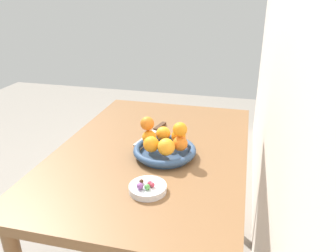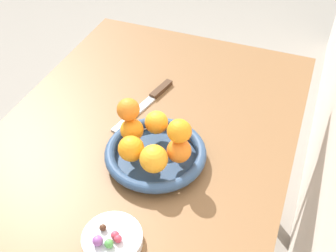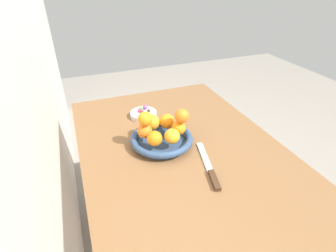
{
  "view_description": "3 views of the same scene",
  "coord_description": "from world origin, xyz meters",
  "px_view_note": "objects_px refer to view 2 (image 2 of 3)",
  "views": [
    {
      "loc": [
        1.14,
        0.34,
        1.36
      ],
      "look_at": [
        0.03,
        0.07,
        0.86
      ],
      "focal_mm": 35.0,
      "sensor_mm": 36.0,
      "label": 1
    },
    {
      "loc": [
        0.69,
        0.34,
        1.49
      ],
      "look_at": [
        0.03,
        0.09,
        0.85
      ],
      "focal_mm": 45.0,
      "sensor_mm": 36.0,
      "label": 2
    },
    {
      "loc": [
        -0.75,
        0.34,
        1.34
      ],
      "look_at": [
        0.03,
        0.04,
        0.83
      ],
      "focal_mm": 28.0,
      "sensor_mm": 36.0,
      "label": 3
    }
  ],
  "objects_px": {
    "orange_4": "(156,122)",
    "orange_5": "(131,130)",
    "orange_0": "(131,149)",
    "candy_ball_0": "(115,235)",
    "orange_1": "(154,159)",
    "candy_dish": "(112,239)",
    "candy_ball_2": "(118,239)",
    "orange_7": "(128,110)",
    "candy_ball_3": "(98,241)",
    "fruit_bowl": "(156,154)",
    "orange_3": "(181,131)",
    "orange_6": "(179,131)",
    "knife": "(149,101)",
    "dining_table": "(141,164)",
    "candy_ball_1": "(109,244)",
    "orange_2": "(179,151)",
    "candy_ball_4": "(103,228)"
  },
  "relations": [
    {
      "from": "orange_6",
      "to": "candy_dish",
      "type": "bearing_deg",
      "value": -13.51
    },
    {
      "from": "dining_table",
      "to": "candy_dish",
      "type": "relative_size",
      "value": 8.93
    },
    {
      "from": "orange_0",
      "to": "candy_ball_0",
      "type": "relative_size",
      "value": 3.47
    },
    {
      "from": "dining_table",
      "to": "orange_6",
      "type": "xyz_separation_m",
      "value": [
        0.06,
        0.13,
        0.21
      ]
    },
    {
      "from": "orange_1",
      "to": "candy_ball_0",
      "type": "xyz_separation_m",
      "value": [
        0.18,
        -0.01,
        -0.04
      ]
    },
    {
      "from": "orange_0",
      "to": "orange_6",
      "type": "height_order",
      "value": "orange_6"
    },
    {
      "from": "orange_7",
      "to": "candy_ball_2",
      "type": "xyz_separation_m",
      "value": [
        0.27,
        0.1,
        -0.09
      ]
    },
    {
      "from": "candy_ball_1",
      "to": "orange_5",
      "type": "bearing_deg",
      "value": -164.58
    },
    {
      "from": "orange_7",
      "to": "candy_ball_3",
      "type": "height_order",
      "value": "orange_7"
    },
    {
      "from": "candy_dish",
      "to": "candy_ball_2",
      "type": "height_order",
      "value": "candy_ball_2"
    },
    {
      "from": "fruit_bowl",
      "to": "orange_6",
      "type": "height_order",
      "value": "orange_6"
    },
    {
      "from": "orange_0",
      "to": "candy_ball_2",
      "type": "relative_size",
      "value": 3.65
    },
    {
      "from": "knife",
      "to": "orange_1",
      "type": "bearing_deg",
      "value": 25.44
    },
    {
      "from": "candy_dish",
      "to": "orange_1",
      "type": "distance_m",
      "value": 0.19
    },
    {
      "from": "candy_dish",
      "to": "knife",
      "type": "bearing_deg",
      "value": -166.37
    },
    {
      "from": "candy_ball_0",
      "to": "knife",
      "type": "distance_m",
      "value": 0.46
    },
    {
      "from": "fruit_bowl",
      "to": "orange_0",
      "type": "bearing_deg",
      "value": -40.69
    },
    {
      "from": "fruit_bowl",
      "to": "knife",
      "type": "relative_size",
      "value": 0.95
    },
    {
      "from": "dining_table",
      "to": "candy_ball_3",
      "type": "bearing_deg",
      "value": 9.36
    },
    {
      "from": "orange_7",
      "to": "candy_ball_4",
      "type": "relative_size",
      "value": 3.74
    },
    {
      "from": "dining_table",
      "to": "fruit_bowl",
      "type": "bearing_deg",
      "value": 53.1
    },
    {
      "from": "candy_dish",
      "to": "candy_ball_2",
      "type": "xyz_separation_m",
      "value": [
        0.01,
        0.02,
        0.02
      ]
    },
    {
      "from": "dining_table",
      "to": "candy_ball_2",
      "type": "distance_m",
      "value": 0.33
    },
    {
      "from": "fruit_bowl",
      "to": "orange_5",
      "type": "distance_m",
      "value": 0.08
    },
    {
      "from": "orange_5",
      "to": "candy_ball_3",
      "type": "bearing_deg",
      "value": 10.88
    },
    {
      "from": "orange_5",
      "to": "candy_ball_2",
      "type": "xyz_separation_m",
      "value": [
        0.26,
        0.09,
        -0.04
      ]
    },
    {
      "from": "candy_ball_3",
      "to": "candy_dish",
      "type": "bearing_deg",
      "value": 145.47
    },
    {
      "from": "orange_5",
      "to": "orange_3",
      "type": "bearing_deg",
      "value": 109.26
    },
    {
      "from": "candy_dish",
      "to": "orange_4",
      "type": "distance_m",
      "value": 0.31
    },
    {
      "from": "candy_ball_0",
      "to": "candy_ball_3",
      "type": "relative_size",
      "value": 0.8
    },
    {
      "from": "orange_0",
      "to": "orange_3",
      "type": "xyz_separation_m",
      "value": [
        -0.1,
        0.08,
        -0.0
      ]
    },
    {
      "from": "fruit_bowl",
      "to": "knife",
      "type": "xyz_separation_m",
      "value": [
        -0.2,
        -0.1,
        -0.02
      ]
    },
    {
      "from": "fruit_bowl",
      "to": "orange_4",
      "type": "xyz_separation_m",
      "value": [
        -0.06,
        -0.02,
        0.05
      ]
    },
    {
      "from": "orange_4",
      "to": "orange_5",
      "type": "relative_size",
      "value": 1.03
    },
    {
      "from": "orange_2",
      "to": "orange_3",
      "type": "bearing_deg",
      "value": -163.31
    },
    {
      "from": "knife",
      "to": "candy_ball_4",
      "type": "bearing_deg",
      "value": 10.91
    },
    {
      "from": "candy_ball_2",
      "to": "candy_ball_1",
      "type": "bearing_deg",
      "value": -34.61
    },
    {
      "from": "fruit_bowl",
      "to": "orange_3",
      "type": "relative_size",
      "value": 4.29
    },
    {
      "from": "fruit_bowl",
      "to": "orange_6",
      "type": "distance_m",
      "value": 0.12
    },
    {
      "from": "orange_1",
      "to": "orange_5",
      "type": "bearing_deg",
      "value": -129.34
    },
    {
      "from": "candy_ball_3",
      "to": "candy_ball_4",
      "type": "distance_m",
      "value": 0.03
    },
    {
      "from": "orange_7",
      "to": "candy_ball_2",
      "type": "relative_size",
      "value": 3.28
    },
    {
      "from": "fruit_bowl",
      "to": "candy_dish",
      "type": "height_order",
      "value": "fruit_bowl"
    },
    {
      "from": "dining_table",
      "to": "orange_1",
      "type": "distance_m",
      "value": 0.21
    },
    {
      "from": "candy_ball_1",
      "to": "candy_ball_3",
      "type": "height_order",
      "value": "candy_ball_3"
    },
    {
      "from": "orange_7",
      "to": "candy_ball_3",
      "type": "bearing_deg",
      "value": 12.05
    },
    {
      "from": "orange_1",
      "to": "orange_3",
      "type": "bearing_deg",
      "value": 168.02
    },
    {
      "from": "orange_3",
      "to": "candy_ball_1",
      "type": "bearing_deg",
      "value": -6.29
    },
    {
      "from": "dining_table",
      "to": "candy_ball_1",
      "type": "relative_size",
      "value": 59.07
    },
    {
      "from": "orange_1",
      "to": "orange_7",
      "type": "distance_m",
      "value": 0.13
    }
  ]
}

